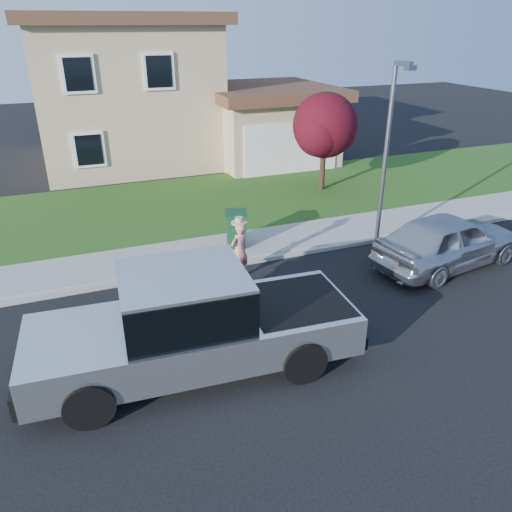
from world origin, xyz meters
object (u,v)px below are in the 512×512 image
(ornamental_tree, at_px, (326,128))
(street_lamp, at_px, (388,149))
(woman, at_px, (240,249))
(sedan, at_px, (449,240))
(pickup_truck, at_px, (193,325))
(trash_bin, at_px, (236,228))

(ornamental_tree, relative_size, street_lamp, 0.71)
(ornamental_tree, bearing_deg, woman, -133.94)
(sedan, bearing_deg, woman, 66.49)
(woman, height_order, ornamental_tree, ornamental_tree)
(woman, relative_size, street_lamp, 0.32)
(woman, distance_m, street_lamp, 5.21)
(pickup_truck, height_order, woman, pickup_truck)
(pickup_truck, relative_size, street_lamp, 1.23)
(sedan, relative_size, trash_bin, 4.35)
(street_lamp, bearing_deg, sedan, -62.64)
(pickup_truck, bearing_deg, sedan, 17.25)
(pickup_truck, relative_size, ornamental_tree, 1.73)
(woman, xyz_separation_m, ornamental_tree, (5.85, 6.07, 1.77))
(woman, xyz_separation_m, trash_bin, (0.55, 1.82, -0.15))
(street_lamp, bearing_deg, woman, 176.22)
(woman, xyz_separation_m, street_lamp, (4.66, 0.22, 2.32))
(ornamental_tree, distance_m, street_lamp, 5.99)
(street_lamp, bearing_deg, ornamental_tree, 71.98)
(trash_bin, relative_size, street_lamp, 0.19)
(woman, xyz_separation_m, sedan, (5.83, -1.51, -0.04))
(trash_bin, bearing_deg, street_lamp, -4.50)
(sedan, relative_size, ornamental_tree, 1.20)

